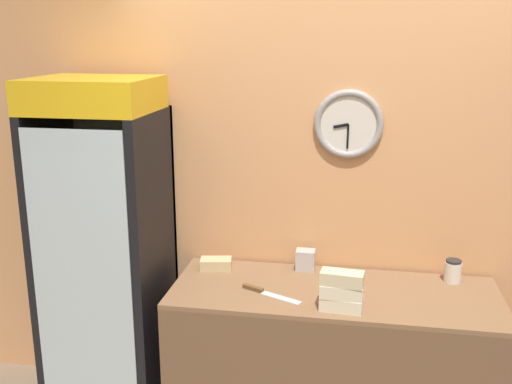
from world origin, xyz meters
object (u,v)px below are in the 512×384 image
at_px(sandwich_flat_left, 216,264).
at_px(sandwich_stack_top, 342,278).
at_px(condiment_jar, 453,271).
at_px(sandwich_stack_middle, 342,291).
at_px(beverage_cooler, 109,239).
at_px(sandwich_stack_bottom, 341,304).
at_px(chefs_knife, 263,292).
at_px(napkin_dispenser, 305,260).

bearing_deg(sandwich_flat_left, sandwich_stack_top, -29.14).
bearing_deg(condiment_jar, sandwich_stack_middle, -141.96).
bearing_deg(beverage_cooler, condiment_jar, 4.97).
bearing_deg(sandwich_stack_bottom, chefs_knife, 162.59).
height_order(sandwich_stack_middle, chefs_knife, sandwich_stack_middle).
distance_m(sandwich_stack_bottom, sandwich_stack_middle, 0.07).
distance_m(sandwich_stack_bottom, sandwich_stack_top, 0.14).
distance_m(sandwich_stack_top, sandwich_flat_left, 0.87).
relative_size(sandwich_stack_bottom, condiment_jar, 1.72).
distance_m(sandwich_stack_bottom, condiment_jar, 0.76).
relative_size(beverage_cooler, sandwich_stack_middle, 9.25).
bearing_deg(sandwich_stack_top, sandwich_stack_bottom, 0.00).
bearing_deg(sandwich_flat_left, chefs_knife, -40.91).
distance_m(sandwich_stack_top, chefs_knife, 0.47).
xyz_separation_m(beverage_cooler, sandwich_stack_top, (1.36, -0.30, -0.02)).
relative_size(beverage_cooler, napkin_dispenser, 16.74).
height_order(sandwich_flat_left, condiment_jar, condiment_jar).
distance_m(beverage_cooler, sandwich_stack_bottom, 1.40).
relative_size(sandwich_stack_top, sandwich_flat_left, 1.12).
height_order(sandwich_stack_bottom, sandwich_stack_middle, sandwich_stack_middle).
bearing_deg(sandwich_stack_middle, sandwich_stack_bottom, 0.00).
xyz_separation_m(sandwich_stack_bottom, chefs_knife, (-0.42, 0.13, -0.03)).
height_order(chefs_knife, condiment_jar, condiment_jar).
xyz_separation_m(sandwich_stack_bottom, sandwich_flat_left, (-0.75, 0.42, -0.00)).
xyz_separation_m(beverage_cooler, condiment_jar, (1.95, 0.17, -0.13)).
relative_size(beverage_cooler, sandwich_stack_bottom, 9.16).
height_order(beverage_cooler, napkin_dispenser, beverage_cooler).
xyz_separation_m(beverage_cooler, napkin_dispenser, (1.13, 0.20, -0.13)).
height_order(sandwich_stack_top, sandwich_flat_left, sandwich_stack_top).
distance_m(sandwich_flat_left, condiment_jar, 1.35).
bearing_deg(beverage_cooler, chefs_knife, -10.09).
bearing_deg(sandwich_stack_bottom, condiment_jar, 38.04).
xyz_separation_m(chefs_knife, napkin_dispenser, (0.19, 0.37, 0.05)).
relative_size(chefs_knife, condiment_jar, 2.66).
bearing_deg(sandwich_flat_left, beverage_cooler, -168.99).
distance_m(sandwich_stack_top, napkin_dispenser, 0.56).
bearing_deg(sandwich_stack_bottom, beverage_cooler, 167.61).
height_order(sandwich_stack_middle, condiment_jar, sandwich_stack_middle).
bearing_deg(condiment_jar, beverage_cooler, -175.03).
xyz_separation_m(condiment_jar, napkin_dispenser, (-0.83, 0.03, -0.00)).
distance_m(beverage_cooler, sandwich_stack_middle, 1.39).
relative_size(sandwich_flat_left, chefs_knife, 0.58).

